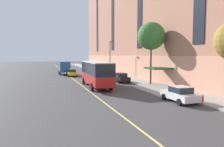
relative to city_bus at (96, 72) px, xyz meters
name	(u,v)px	position (x,y,z in m)	size (l,w,h in m)	color
ground_plane	(95,87)	(-0.16, 0.23, -2.09)	(260.00, 260.00, 0.00)	#424244
sidewalk	(141,82)	(8.53, 3.23, -2.01)	(4.26, 160.00, 0.15)	#9E9B93
city_bus	(96,72)	(0.00, 0.00, 0.00)	(2.99, 10.83, 3.60)	red
parked_car_white_0	(109,74)	(5.28, 11.32, -1.30)	(2.10, 4.73, 1.56)	silver
parked_car_navy_1	(94,70)	(5.22, 24.13, -1.31)	(1.98, 4.61, 1.56)	navy
parked_car_black_2	(120,77)	(5.19, 4.30, -1.30)	(2.05, 4.82, 1.56)	black
parked_car_white_3	(180,94)	(5.23, -12.20, -1.31)	(2.00, 4.27, 1.56)	silver
box_truck	(64,67)	(-2.35, 21.47, -0.37)	(2.41, 6.40, 3.05)	#285199
taxi_cab	(72,73)	(-1.19, 17.27, -1.31)	(1.90, 4.73, 1.56)	yellow
street_tree_mid_block	(151,36)	(8.43, -0.30, 5.26)	(4.14, 4.14, 9.29)	brown
street_lamp	(110,55)	(7.00, 15.59, 2.55)	(0.36, 1.48, 7.40)	#2D2D30
fire_hydrant	(202,98)	(6.90, -13.38, -1.59)	(0.42, 0.24, 0.72)	red
lane_centerline	(80,85)	(-1.70, 3.23, -2.08)	(0.16, 140.00, 0.01)	#E0D66B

